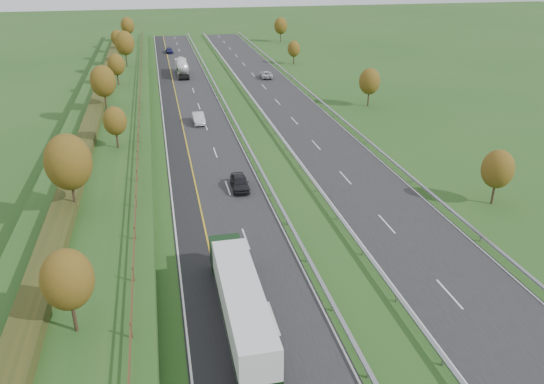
# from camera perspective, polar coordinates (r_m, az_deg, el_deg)

# --- Properties ---
(ground) EXTENTS (400.00, 400.00, 0.00)m
(ground) POSITION_cam_1_polar(r_m,az_deg,el_deg) (79.53, -1.94, 6.53)
(ground) COLOR #244C1B
(ground) RESTS_ON ground
(near_carriageway) EXTENTS (10.50, 200.00, 0.04)m
(near_carriageway) POSITION_cam_1_polar(r_m,az_deg,el_deg) (83.32, -8.04, 7.14)
(near_carriageway) COLOR black
(near_carriageway) RESTS_ON ground
(far_carriageway) EXTENTS (10.50, 200.00, 0.04)m
(far_carriageway) POSITION_cam_1_polar(r_m,az_deg,el_deg) (86.01, 3.06, 7.89)
(far_carriageway) COLOR black
(far_carriageway) RESTS_ON ground
(hard_shoulder) EXTENTS (3.00, 200.00, 0.04)m
(hard_shoulder) POSITION_cam_1_polar(r_m,az_deg,el_deg) (83.15, -10.63, 6.93)
(hard_shoulder) COLOR black
(hard_shoulder) RESTS_ON ground
(lane_markings) EXTENTS (26.75, 200.00, 0.01)m
(lane_markings) POSITION_cam_1_polar(r_m,az_deg,el_deg) (83.87, -3.64, 7.47)
(lane_markings) COLOR silver
(lane_markings) RESTS_ON near_carriageway
(embankment_left) EXTENTS (12.00, 200.00, 2.00)m
(embankment_left) POSITION_cam_1_polar(r_m,az_deg,el_deg) (83.18, -17.09, 6.98)
(embankment_left) COLOR #244C1B
(embankment_left) RESTS_ON ground
(hedge_left) EXTENTS (2.20, 180.00, 1.10)m
(hedge_left) POSITION_cam_1_polar(r_m,az_deg,el_deg) (82.97, -18.60, 7.86)
(hedge_left) COLOR #2A3415
(hedge_left) RESTS_ON embankment_left
(fence_left) EXTENTS (0.12, 189.06, 1.20)m
(fence_left) POSITION_cam_1_polar(r_m,az_deg,el_deg) (82.04, -14.10, 8.35)
(fence_left) COLOR #422B19
(fence_left) RESTS_ON embankment_left
(median_barrier_near) EXTENTS (0.32, 200.00, 0.71)m
(median_barrier_near) POSITION_cam_1_polar(r_m,az_deg,el_deg) (83.72, -4.15, 7.83)
(median_barrier_near) COLOR gray
(median_barrier_near) RESTS_ON ground
(median_barrier_far) EXTENTS (0.32, 200.00, 0.71)m
(median_barrier_far) POSITION_cam_1_polar(r_m,az_deg,el_deg) (84.56, -0.69, 8.06)
(median_barrier_far) COLOR gray
(median_barrier_far) RESTS_ON ground
(outer_barrier_far) EXTENTS (0.32, 200.00, 0.71)m
(outer_barrier_far) POSITION_cam_1_polar(r_m,az_deg,el_deg) (87.51, 6.78, 8.45)
(outer_barrier_far) COLOR gray
(outer_barrier_far) RESTS_ON ground
(trees_left) EXTENTS (6.64, 164.30, 7.66)m
(trees_left) POSITION_cam_1_polar(r_m,az_deg,el_deg) (78.55, -17.45, 10.04)
(trees_left) COLOR #2D2116
(trees_left) RESTS_ON embankment_left
(trees_far) EXTENTS (8.45, 118.60, 7.12)m
(trees_far) POSITION_cam_1_polar(r_m,az_deg,el_deg) (116.08, 5.76, 14.23)
(trees_far) COLOR #2D2116
(trees_far) RESTS_ON ground
(box_lorry) EXTENTS (2.58, 16.28, 4.06)m
(box_lorry) POSITION_cam_1_polar(r_m,az_deg,el_deg) (37.46, -3.45, -11.49)
(box_lorry) COLOR black
(box_lorry) RESTS_ON near_carriageway
(road_tanker) EXTENTS (2.40, 11.22, 3.46)m
(road_tanker) POSITION_cam_1_polar(r_m,az_deg,el_deg) (119.46, -9.65, 13.14)
(road_tanker) COLOR silver
(road_tanker) RESTS_ON near_carriageway
(car_dark_near) EXTENTS (2.01, 4.71, 1.59)m
(car_dark_near) POSITION_cam_1_polar(r_m,az_deg,el_deg) (59.38, -3.50, 1.04)
(car_dark_near) COLOR black
(car_dark_near) RESTS_ON near_carriageway
(car_silver_mid) EXTENTS (1.90, 5.01, 1.63)m
(car_silver_mid) POSITION_cam_1_polar(r_m,az_deg,el_deg) (83.98, -7.93, 7.88)
(car_silver_mid) COLOR silver
(car_silver_mid) RESTS_ON near_carriageway
(car_small_far) EXTENTS (2.00, 4.47, 1.27)m
(car_small_far) POSITION_cam_1_polar(r_m,az_deg,el_deg) (148.59, -10.98, 14.72)
(car_small_far) COLOR #171948
(car_small_far) RESTS_ON near_carriageway
(car_oncoming) EXTENTS (2.98, 5.36, 1.42)m
(car_oncoming) POSITION_cam_1_polar(r_m,az_deg,el_deg) (115.46, -0.61, 12.53)
(car_oncoming) COLOR silver
(car_oncoming) RESTS_ON far_carriageway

